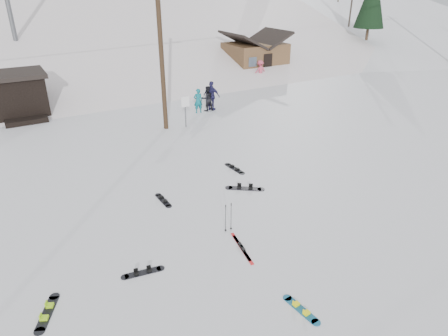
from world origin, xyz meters
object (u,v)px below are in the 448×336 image
utility_pole (161,46)px  cabin (255,57)px  hero_skis (242,248)px  hero_snowboard (301,309)px

utility_pole → cabin: size_ratio=1.67×
cabin → hero_skis: cabin is taller
hero_snowboard → hero_skis: bearing=-6.4°
utility_pole → hero_skis: 13.10m
hero_skis → hero_snowboard: bearing=-81.0°
cabin → hero_skis: size_ratio=3.05×
utility_pole → hero_snowboard: 15.97m
hero_skis → utility_pole: bearing=89.3°
utility_pole → hero_skis: utility_pole is taller
hero_skis → cabin: bearing=65.4°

